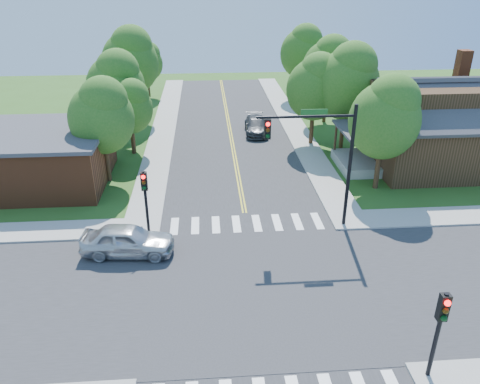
{
  "coord_description": "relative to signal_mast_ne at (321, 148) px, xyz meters",
  "views": [
    {
      "loc": [
        -2.19,
        -17.55,
        13.55
      ],
      "look_at": [
        -0.4,
        6.0,
        2.2
      ],
      "focal_mm": 35.0,
      "sensor_mm": 36.0,
      "label": 1
    }
  ],
  "objects": [
    {
      "name": "tree_w_b",
      "position": [
        -13.12,
        14.82,
        0.38
      ],
      "size": [
        4.7,
        4.46,
        7.98
      ],
      "color": "#382314",
      "rests_on": "ground"
    },
    {
      "name": "tree_e_d",
      "position": [
        4.81,
        29.01,
        0.57
      ],
      "size": [
        4.87,
        4.62,
        8.27
      ],
      "color": "#382314",
      "rests_on": "ground"
    },
    {
      "name": "signal_mast_ne",
      "position": [
        0.0,
        0.0,
        0.0
      ],
      "size": [
        5.3,
        0.42,
        7.2
      ],
      "color": "black",
      "rests_on": "ground"
    },
    {
      "name": "tree_w_a",
      "position": [
        -12.93,
        7.51,
        -0.02
      ],
      "size": [
        4.34,
        4.12,
        7.38
      ],
      "color": "#382314",
      "rests_on": "ground"
    },
    {
      "name": "centerline",
      "position": [
        -3.91,
        -5.59,
        -4.8
      ],
      "size": [
        0.3,
        90.0,
        0.01
      ],
      "color": "gold",
      "rests_on": "ground"
    },
    {
      "name": "tree_house",
      "position": [
        2.79,
        13.76,
        0.19
      ],
      "size": [
        4.53,
        4.3,
        7.7
      ],
      "color": "#382314",
      "rests_on": "ground"
    },
    {
      "name": "sidewalk_ne",
      "position": [
        11.9,
        10.23,
        -4.78
      ],
      "size": [
        40.0,
        40.0,
        0.14
      ],
      "color": "#9E9B93",
      "rests_on": "ground"
    },
    {
      "name": "sidewalk_nw",
      "position": [
        -19.73,
        10.23,
        -4.78
      ],
      "size": [
        40.0,
        40.0,
        0.14
      ],
      "color": "#9E9B93",
      "rests_on": "ground"
    },
    {
      "name": "crosswalk_north",
      "position": [
        -3.91,
        0.61,
        -4.8
      ],
      "size": [
        8.85,
        2.0,
        0.01
      ],
      "color": "white",
      "rests_on": "ground"
    },
    {
      "name": "ground",
      "position": [
        -3.91,
        -5.59,
        -4.85
      ],
      "size": [
        100.0,
        100.0,
        0.0
      ],
      "primitive_type": "plane",
      "color": "#31591B",
      "rests_on": "ground"
    },
    {
      "name": "tree_w_d",
      "position": [
        -12.5,
        31.35,
        -0.78
      ],
      "size": [
        3.66,
        3.48,
        6.22
      ],
      "color": "#382314",
      "rests_on": "ground"
    },
    {
      "name": "road_ns",
      "position": [
        -3.91,
        -5.59,
        -4.83
      ],
      "size": [
        10.0,
        90.0,
        0.04
      ],
      "primitive_type": "cube",
      "color": "#2D2D30",
      "rests_on": "ground"
    },
    {
      "name": "tree_e_a",
      "position": [
        5.36,
        4.9,
        0.24
      ],
      "size": [
        4.57,
        4.34,
        7.77
      ],
      "color": "#382314",
      "rests_on": "ground"
    },
    {
      "name": "tree_w_c",
      "position": [
        -12.91,
        22.11,
        1.04
      ],
      "size": [
        5.29,
        5.02,
        8.99
      ],
      "color": "#382314",
      "rests_on": "ground"
    },
    {
      "name": "tree_bldg",
      "position": [
        -11.88,
        12.81,
        -0.88
      ],
      "size": [
        3.57,
        3.39,
        6.07
      ],
      "color": "#382314",
      "rests_on": "ground"
    },
    {
      "name": "house_ne",
      "position": [
        11.19,
        8.65,
        -1.52
      ],
      "size": [
        13.05,
        8.8,
        7.11
      ],
      "color": "black",
      "rests_on": "ground"
    },
    {
      "name": "building_nw",
      "position": [
        -18.11,
        7.61,
        -2.97
      ],
      "size": [
        10.4,
        8.4,
        3.73
      ],
      "color": "brown",
      "rests_on": "ground"
    },
    {
      "name": "road_ew",
      "position": [
        -3.91,
        -5.59,
        -4.83
      ],
      "size": [
        90.0,
        10.0,
        0.04
      ],
      "primitive_type": "cube",
      "color": "#2D2D30",
      "rests_on": "ground"
    },
    {
      "name": "signal_pole_se",
      "position": [
        1.69,
        -11.21,
        -2.19
      ],
      "size": [
        0.34,
        0.42,
        3.8
      ],
      "color": "black",
      "rests_on": "ground"
    },
    {
      "name": "tree_e_c",
      "position": [
        5.46,
        20.08,
        0.55
      ],
      "size": [
        4.85,
        4.61,
        8.24
      ],
      "color": "#382314",
      "rests_on": "ground"
    },
    {
      "name": "car_silver",
      "position": [
        -10.34,
        -2.09,
        -4.04
      ],
      "size": [
        2.85,
        5.15,
        1.63
      ],
      "primitive_type": "imported",
      "rotation": [
        0.0,
        0.0,
        1.47
      ],
      "color": "silver",
      "rests_on": "ground"
    },
    {
      "name": "car_dgrey",
      "position": [
        -1.58,
        17.13,
        -4.15
      ],
      "size": [
        2.36,
        5.01,
        1.41
      ],
      "primitive_type": "imported",
      "rotation": [
        0.0,
        0.0,
        -0.04
      ],
      "color": "#333639",
      "rests_on": "ground"
    },
    {
      "name": "tree_e_b",
      "position": [
        5.14,
        12.83,
        0.81
      ],
      "size": [
        5.08,
        4.83,
        8.64
      ],
      "color": "#382314",
      "rests_on": "ground"
    },
    {
      "name": "intersection_patch",
      "position": [
        -3.91,
        -5.59,
        -4.85
      ],
      "size": [
        10.2,
        10.2,
        0.06
      ],
      "primitive_type": "cube",
      "color": "#2D2D30",
      "rests_on": "ground"
    },
    {
      "name": "signal_pole_nw",
      "position": [
        -9.51,
        -0.01,
        -2.19
      ],
      "size": [
        0.34,
        0.42,
        3.8
      ],
      "color": "black",
      "rests_on": "ground"
    }
  ]
}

